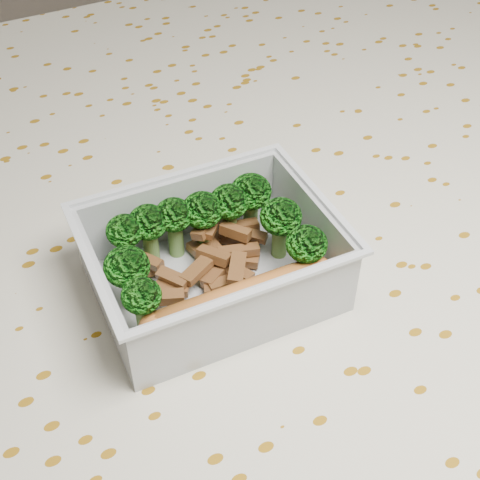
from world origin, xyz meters
name	(u,v)px	position (x,y,z in m)	size (l,w,h in m)	color
dining_table	(242,333)	(0.00, 0.00, 0.67)	(1.40, 0.90, 0.75)	brown
tablecloth	(243,293)	(0.00, 0.00, 0.72)	(1.46, 0.96, 0.19)	beige
lunch_container	(213,268)	(-0.03, -0.02, 0.78)	(0.17, 0.14, 0.06)	silver
broccoli_florets	(204,230)	(-0.03, 0.00, 0.79)	(0.14, 0.10, 0.05)	#608C3F
meat_pile	(213,258)	(-0.03, 0.00, 0.77)	(0.10, 0.07, 0.03)	brown
sausage	(240,299)	(-0.03, -0.05, 0.78)	(0.14, 0.03, 0.02)	#C36C2C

